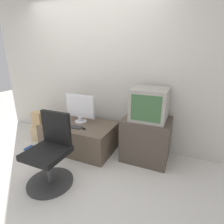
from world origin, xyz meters
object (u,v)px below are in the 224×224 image
Objects in this scene: keyboard at (73,127)px; office_chair at (50,155)px; crt_tv at (150,104)px; mouse at (84,129)px; book at (32,149)px; cardboard_box_lower at (41,133)px; main_monitor at (80,108)px.

office_chair reaches higher than keyboard.
office_chair is at bearing -134.39° from crt_tv.
mouse is at bearing -4.10° from keyboard.
book is (-1.89, -0.55, -0.89)m from crt_tv.
mouse is 0.21× the size of cardboard_box_lower.
crt_tv is at bearing 19.63° from mouse.
mouse is at bearing -160.37° from crt_tv.
office_chair is 4.23× the size of book.
office_chair reaches higher than book.
main_monitor is 1.02m from office_chair.
cardboard_box_lower is at bearing 141.22° from office_chair.
main_monitor is at bearing -176.41° from crt_tv.
office_chair is at bearing -95.51° from mouse.
cardboard_box_lower is at bearing 173.39° from mouse.
mouse reaches higher than keyboard.
crt_tv is at bearing 3.59° from main_monitor.
book is (-0.89, 0.47, -0.37)m from office_chair.
keyboard is 1.49× the size of book.
mouse is 1.08m from crt_tv.
book is (-0.73, -0.47, -0.70)m from main_monitor.
main_monitor reaches higher than cardboard_box_lower.
mouse is 1.09m from book.
main_monitor is at bearing 9.06° from cardboard_box_lower.
crt_tv is (0.93, 0.33, 0.42)m from mouse.
book is at bearing -71.21° from cardboard_box_lower.
crt_tv is 1.83× the size of cardboard_box_lower.
office_chair is at bearing -27.84° from book.
keyboard is (0.01, -0.24, -0.24)m from main_monitor.
book is at bearing -147.03° from main_monitor.
book is at bearing -163.88° from crt_tv.
main_monitor is 0.42m from mouse.
mouse is 0.12× the size of crt_tv.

